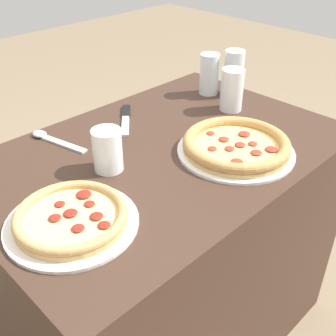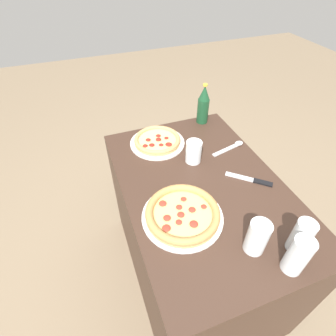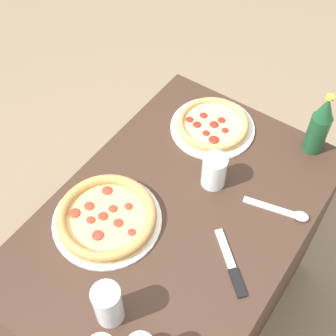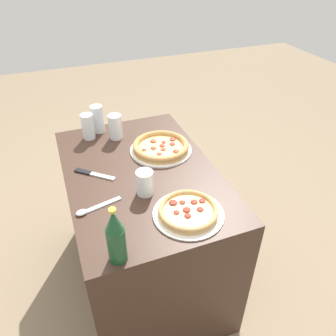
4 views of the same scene
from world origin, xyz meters
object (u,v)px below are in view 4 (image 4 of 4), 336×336
(pizza_veggie, at_px, (161,147))
(beer_bottle, at_px, (116,237))
(glass_mango_juice, at_px, (116,128))
(glass_cola, at_px, (98,121))
(spoon, at_px, (91,209))
(glass_red_wine, at_px, (145,184))
(knife, at_px, (93,174))
(glass_lemonade, at_px, (88,127))
(pizza_margherita, at_px, (188,211))

(pizza_veggie, xyz_separation_m, beer_bottle, (0.59, -0.37, 0.09))
(glass_mango_juice, height_order, glass_cola, glass_cola)
(pizza_veggie, relative_size, glass_cola, 2.06)
(glass_mango_juice, height_order, spoon, glass_mango_juice)
(glass_red_wine, height_order, knife, glass_red_wine)
(glass_mango_juice, bearing_deg, spoon, -23.75)
(glass_red_wine, distance_m, knife, 0.29)
(glass_mango_juice, distance_m, glass_cola, 0.13)
(beer_bottle, relative_size, knife, 1.34)
(glass_red_wine, height_order, spoon, glass_red_wine)
(beer_bottle, bearing_deg, glass_lemonade, 176.74)
(beer_bottle, bearing_deg, glass_mango_juice, 166.94)
(glass_cola, xyz_separation_m, glass_lemonade, (0.05, -0.06, -0.00))
(pizza_margherita, distance_m, spoon, 0.39)
(pizza_veggie, distance_m, beer_bottle, 0.70)
(glass_red_wine, relative_size, knife, 0.65)
(glass_mango_juice, xyz_separation_m, spoon, (0.53, -0.23, -0.06))
(pizza_veggie, distance_m, spoon, 0.52)
(beer_bottle, bearing_deg, spoon, -170.43)
(glass_cola, relative_size, spoon, 0.78)
(glass_mango_juice, bearing_deg, beer_bottle, -13.06)
(glass_mango_juice, relative_size, glass_cola, 0.88)
(pizza_veggie, distance_m, glass_mango_juice, 0.28)
(glass_lemonade, distance_m, knife, 0.35)
(glass_cola, bearing_deg, pizza_margherita, 13.97)
(glass_mango_juice, xyz_separation_m, beer_bottle, (0.80, -0.19, 0.05))
(glass_cola, height_order, knife, glass_cola)
(glass_lemonade, distance_m, beer_bottle, 0.85)
(pizza_veggie, xyz_separation_m, pizza_margherita, (0.48, -0.06, -0.00))
(pizza_margherita, xyz_separation_m, glass_red_wine, (-0.19, -0.12, 0.03))
(glass_red_wine, bearing_deg, glass_mango_juice, -179.38)
(knife, bearing_deg, glass_cola, 164.79)
(knife, bearing_deg, glass_red_wine, 41.57)
(glass_red_wine, height_order, beer_bottle, beer_bottle)
(pizza_margherita, bearing_deg, glass_red_wine, -148.22)
(pizza_veggie, height_order, glass_cola, glass_cola)
(glass_cola, xyz_separation_m, beer_bottle, (0.91, -0.11, 0.04))
(pizza_veggie, bearing_deg, glass_mango_juice, -138.85)
(glass_cola, bearing_deg, glass_lemonade, -49.04)
(glass_cola, xyz_separation_m, spoon, (0.63, -0.16, -0.06))
(pizza_veggie, bearing_deg, glass_red_wine, -31.07)
(pizza_margherita, relative_size, glass_lemonade, 2.03)
(knife, bearing_deg, pizza_margherita, 37.25)
(glass_lemonade, height_order, beer_bottle, beer_bottle)
(pizza_veggie, xyz_separation_m, knife, (0.08, -0.36, -0.02))
(glass_lemonade, relative_size, knife, 0.82)
(pizza_margherita, height_order, glass_cola, glass_cola)
(pizza_margherita, bearing_deg, spoon, -114.63)
(pizza_margherita, height_order, glass_lemonade, glass_lemonade)
(glass_lemonade, bearing_deg, knife, -7.46)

